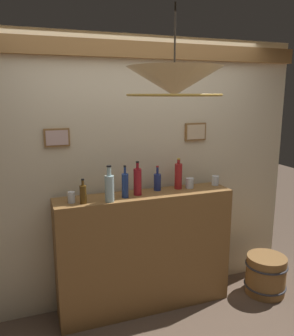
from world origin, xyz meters
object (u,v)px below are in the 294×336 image
liquor_bottle_port (109,187)px  glass_tumbler_highball (190,183)px  liquor_bottle_tequila (83,194)px  glass_tumbler_shot (71,197)px  liquor_bottle_vermouth (125,185)px  pendant_lamp (174,83)px  liquor_bottle_mezcal (178,176)px  glass_tumbler_rocks (215,180)px  liquor_bottle_bourbon (138,181)px  wooden_barrel (266,275)px  liquor_bottle_brandy (157,182)px

liquor_bottle_port → glass_tumbler_highball: 0.84m
liquor_bottle_tequila → glass_tumbler_shot: (-0.09, 0.05, -0.03)m
liquor_bottle_vermouth → liquor_bottle_port: bearing=-157.0°
glass_tumbler_shot → pendant_lamp: bearing=-51.2°
liquor_bottle_mezcal → glass_tumbler_rocks: (0.40, -0.00, -0.08)m
liquor_bottle_port → liquor_bottle_vermouth: (0.16, 0.07, -0.01)m
liquor_bottle_port → glass_tumbler_highball: liquor_bottle_port is taller
liquor_bottle_bourbon → glass_tumbler_shot: bearing=-177.3°
glass_tumbler_shot → wooden_barrel: bearing=-5.6°
glass_tumbler_rocks → glass_tumbler_highball: glass_tumbler_highball is taller
liquor_bottle_bourbon → liquor_bottle_mezcal: bearing=8.0°
liquor_bottle_bourbon → liquor_bottle_vermouth: bearing=-162.9°
pendant_lamp → liquor_bottle_brandy: bearing=74.9°
liquor_bottle_brandy → liquor_bottle_bourbon: size_ratio=0.77×
glass_tumbler_shot → pendant_lamp: pendant_lamp is taller
glass_tumbler_highball → pendant_lamp: bearing=-124.3°
liquor_bottle_port → liquor_bottle_bourbon: (0.28, 0.11, 0.00)m
glass_tumbler_highball → wooden_barrel: bearing=-18.9°
liquor_bottle_brandy → liquor_bottle_mezcal: 0.21m
liquor_bottle_brandy → glass_tumbler_rocks: bearing=-2.1°
glass_tumbler_shot → pendant_lamp: (0.58, -0.73, 0.91)m
glass_tumbler_shot → liquor_bottle_vermouth: bearing=-1.4°
liquor_bottle_port → glass_tumbler_rocks: (1.11, 0.16, -0.08)m
liquor_bottle_mezcal → liquor_bottle_vermouth: size_ratio=1.03×
liquor_bottle_bourbon → wooden_barrel: 1.69m
pendant_lamp → glass_tumbler_shot: bearing=128.8°
glass_tumbler_rocks → pendant_lamp: size_ratio=0.15×
pendant_lamp → wooden_barrel: bearing=22.5°
liquor_bottle_tequila → liquor_bottle_port: bearing=-7.8°
glass_tumbler_shot → pendant_lamp: 1.30m
liquor_bottle_tequila → wooden_barrel: size_ratio=0.49×
liquor_bottle_bourbon → liquor_bottle_vermouth: (-0.13, -0.04, -0.01)m
pendant_lamp → wooden_barrel: size_ratio=1.45×
liquor_bottle_tequila → pendant_lamp: (0.49, -0.68, 0.87)m
liquor_bottle_brandy → liquor_bottle_vermouth: bearing=-161.4°
liquor_bottle_port → glass_tumbler_shot: size_ratio=3.31×
liquor_bottle_port → glass_tumbler_highball: (0.82, 0.15, -0.07)m
glass_tumbler_shot → liquor_bottle_tequila: bearing=-28.2°
wooden_barrel → liquor_bottle_tequila: bearing=175.6°
liquor_bottle_brandy → liquor_bottle_vermouth: 0.37m
liquor_bottle_bourbon → liquor_bottle_vermouth: liquor_bottle_bourbon is taller
liquor_bottle_vermouth → glass_tumbler_rocks: bearing=5.7°
liquor_bottle_vermouth → pendant_lamp: 1.11m
liquor_bottle_brandy → glass_tumbler_highball: bearing=-5.5°
pendant_lamp → wooden_barrel: (1.31, 0.54, -1.88)m
liquor_bottle_tequila → glass_tumbler_rocks: bearing=5.7°
liquor_bottle_vermouth → liquor_bottle_brandy: bearing=18.6°
liquor_bottle_port → pendant_lamp: size_ratio=0.51×
liquor_bottle_brandy → glass_tumbler_shot: liquor_bottle_brandy is taller
liquor_bottle_port → pendant_lamp: pendant_lamp is taller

